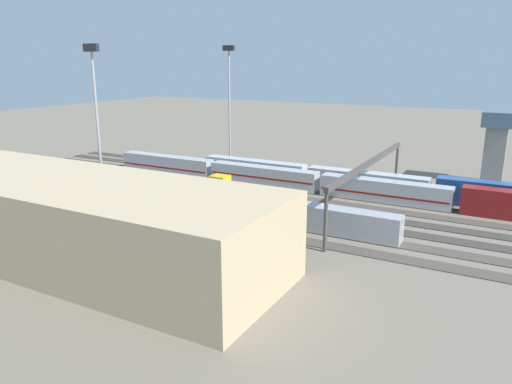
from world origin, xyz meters
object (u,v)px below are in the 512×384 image
at_px(signal_gantry, 370,167).
at_px(maintenance_shed, 71,218).
at_px(train_on_track_5, 233,194).
at_px(train_on_track_2, 309,181).
at_px(train_on_track_1, 358,181).
at_px(control_tower, 496,142).
at_px(train_on_track_6, 187,197).
at_px(light_mast_0, 229,91).
at_px(light_mast_1, 96,107).

distance_m(signal_gantry, maintenance_shed, 45.77).
bearing_deg(train_on_track_5, train_on_track_2, -117.50).
bearing_deg(train_on_track_1, maintenance_shed, 65.73).
bearing_deg(control_tower, train_on_track_6, 45.86).
height_order(light_mast_0, maintenance_shed, light_mast_0).
relative_size(train_on_track_5, light_mast_0, 0.36).
bearing_deg(train_on_track_6, train_on_track_2, -124.86).
relative_size(train_on_track_5, train_on_track_6, 0.14).
xyz_separation_m(train_on_track_5, train_on_track_2, (-7.81, -15.00, -0.09)).
bearing_deg(train_on_track_1, train_on_track_5, 51.66).
height_order(train_on_track_2, maintenance_shed, maintenance_shed).
distance_m(train_on_track_6, light_mast_1, 20.45).
xyz_separation_m(train_on_track_1, signal_gantry, (-5.46, 12.50, 5.62)).
distance_m(light_mast_0, light_mast_1, 39.94).
xyz_separation_m(train_on_track_1, light_mast_1, (33.48, 32.55, 15.01)).
xyz_separation_m(train_on_track_6, signal_gantry, (-27.41, -12.50, 5.71)).
xyz_separation_m(signal_gantry, maintenance_shed, (27.54, 36.46, -2.64)).
height_order(train_on_track_2, light_mast_0, light_mast_0).
bearing_deg(light_mast_0, train_on_track_1, 167.49).
xyz_separation_m(train_on_track_5, maintenance_shed, (6.26, 28.96, 2.93)).
height_order(train_on_track_1, light_mast_1, light_mast_1).
distance_m(train_on_track_1, light_mast_1, 49.05).
height_order(train_on_track_6, light_mast_0, light_mast_0).
bearing_deg(signal_gantry, train_on_track_2, -29.11).
bearing_deg(light_mast_0, light_mast_1, 89.74).
bearing_deg(signal_gantry, train_on_track_1, -66.39).
height_order(train_on_track_5, signal_gantry, signal_gantry).
bearing_deg(train_on_track_6, train_on_track_1, -131.27).
xyz_separation_m(train_on_track_6, maintenance_shed, (0.14, 23.96, 3.07)).
bearing_deg(train_on_track_5, control_tower, -133.19).
relative_size(train_on_track_5, light_mast_1, 0.37).
distance_m(train_on_track_5, train_on_track_2, 16.91).
xyz_separation_m(train_on_track_2, light_mast_0, (25.29, -12.39, 15.51)).
relative_size(train_on_track_1, train_on_track_6, 0.93).
bearing_deg(train_on_track_1, control_tower, -137.32).
relative_size(maintenance_shed, control_tower, 3.89).
distance_m(light_mast_0, control_tower, 57.53).
bearing_deg(train_on_track_2, light_mast_1, 47.25).
height_order(train_on_track_2, control_tower, control_tower).
height_order(light_mast_1, control_tower, light_mast_1).
distance_m(train_on_track_5, train_on_track_1, 25.50).
bearing_deg(train_on_track_2, light_mast_0, -26.09).
relative_size(train_on_track_2, maintenance_shed, 1.61).
distance_m(train_on_track_2, control_tower, 39.77).
bearing_deg(maintenance_shed, control_tower, -122.48).
distance_m(light_mast_0, maintenance_shed, 58.80).
distance_m(train_on_track_1, signal_gantry, 14.75).
height_order(light_mast_0, control_tower, light_mast_0).
height_order(train_on_track_5, train_on_track_6, train_on_track_5).
height_order(train_on_track_2, signal_gantry, signal_gantry).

